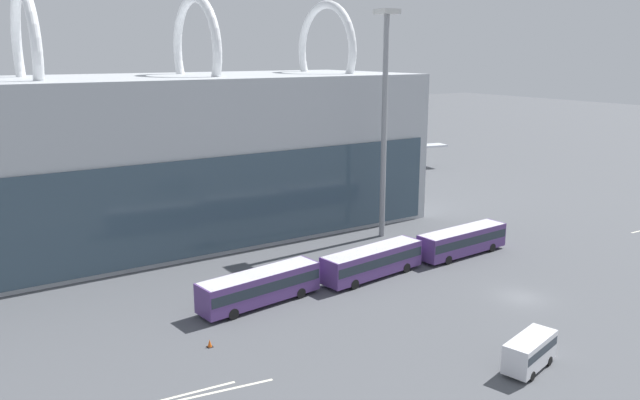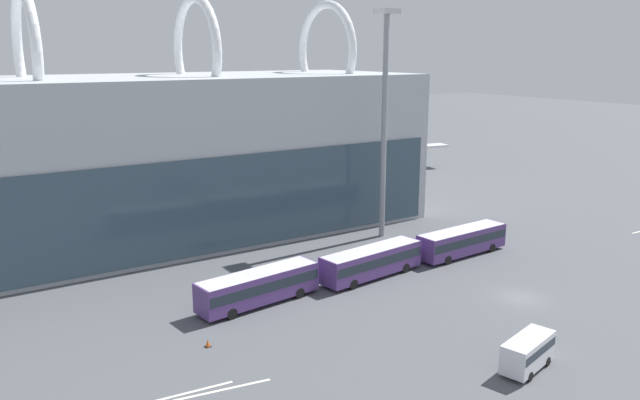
{
  "view_description": "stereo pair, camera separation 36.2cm",
  "coord_description": "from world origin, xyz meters",
  "px_view_note": "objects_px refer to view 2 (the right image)",
  "views": [
    {
      "loc": [
        -45.85,
        -35.59,
        22.46
      ],
      "look_at": [
        -3.34,
        29.38,
        4.0
      ],
      "focal_mm": 35.0,
      "sensor_mm": 36.0,
      "label": 1
    },
    {
      "loc": [
        -45.55,
        -35.79,
        22.46
      ],
      "look_at": [
        -3.34,
        29.38,
        4.0
      ],
      "focal_mm": 35.0,
      "sensor_mm": 36.0,
      "label": 2
    }
  ],
  "objects_px": {
    "shuttle_bus_0": "(259,285)",
    "shuttle_bus_1": "(372,260)",
    "service_van_foreground": "(528,351)",
    "airliner_at_gate_far": "(348,147)",
    "floodlight_mast": "(385,105)",
    "traffic_cone_0": "(208,343)",
    "airliner_at_gate_near": "(13,193)",
    "shuttle_bus_2": "(462,240)"
  },
  "relations": [
    {
      "from": "shuttle_bus_0",
      "to": "shuttle_bus_1",
      "type": "relative_size",
      "value": 1.0
    },
    {
      "from": "shuttle_bus_1",
      "to": "service_van_foreground",
      "type": "relative_size",
      "value": 2.24
    },
    {
      "from": "airliner_at_gate_far",
      "to": "shuttle_bus_0",
      "type": "bearing_deg",
      "value": -31.64
    },
    {
      "from": "shuttle_bus_0",
      "to": "floodlight_mast",
      "type": "bearing_deg",
      "value": 18.69
    },
    {
      "from": "shuttle_bus_1",
      "to": "traffic_cone_0",
      "type": "distance_m",
      "value": 20.97
    },
    {
      "from": "shuttle_bus_1",
      "to": "floodlight_mast",
      "type": "distance_m",
      "value": 20.78
    },
    {
      "from": "airliner_at_gate_near",
      "to": "shuttle_bus_2",
      "type": "distance_m",
      "value": 57.67
    },
    {
      "from": "shuttle_bus_0",
      "to": "shuttle_bus_2",
      "type": "xyz_separation_m",
      "value": [
        25.82,
        0.05,
        0.0
      ]
    },
    {
      "from": "shuttle_bus_0",
      "to": "service_van_foreground",
      "type": "xyz_separation_m",
      "value": [
        10.75,
        -21.31,
        -0.37
      ]
    },
    {
      "from": "airliner_at_gate_far",
      "to": "floodlight_mast",
      "type": "bearing_deg",
      "value": -18.2
    },
    {
      "from": "airliner_at_gate_far",
      "to": "shuttle_bus_1",
      "type": "xyz_separation_m",
      "value": [
        -29.83,
        -46.01,
        -3.52
      ]
    },
    {
      "from": "shuttle_bus_2",
      "to": "shuttle_bus_1",
      "type": "bearing_deg",
      "value": 177.09
    },
    {
      "from": "shuttle_bus_1",
      "to": "airliner_at_gate_near",
      "type": "bearing_deg",
      "value": 117.36
    },
    {
      "from": "service_van_foreground",
      "to": "shuttle_bus_1",
      "type": "bearing_deg",
      "value": 69.73
    },
    {
      "from": "airliner_at_gate_near",
      "to": "shuttle_bus_1",
      "type": "relative_size",
      "value": 3.33
    },
    {
      "from": "traffic_cone_0",
      "to": "service_van_foreground",
      "type": "bearing_deg",
      "value": -41.39
    },
    {
      "from": "airliner_at_gate_near",
      "to": "shuttle_bus_0",
      "type": "relative_size",
      "value": 3.33
    },
    {
      "from": "airliner_at_gate_near",
      "to": "service_van_foreground",
      "type": "relative_size",
      "value": 7.47
    },
    {
      "from": "shuttle_bus_1",
      "to": "shuttle_bus_2",
      "type": "xyz_separation_m",
      "value": [
        12.91,
        0.09,
        0.0
      ]
    },
    {
      "from": "shuttle_bus_0",
      "to": "shuttle_bus_1",
      "type": "xyz_separation_m",
      "value": [
        12.91,
        -0.04,
        0.0
      ]
    },
    {
      "from": "traffic_cone_0",
      "to": "shuttle_bus_0",
      "type": "bearing_deg",
      "value": 36.47
    },
    {
      "from": "airliner_at_gate_near",
      "to": "airliner_at_gate_far",
      "type": "bearing_deg",
      "value": 104.21
    },
    {
      "from": "shuttle_bus_2",
      "to": "floodlight_mast",
      "type": "relative_size",
      "value": 0.44
    },
    {
      "from": "shuttle_bus_0",
      "to": "shuttle_bus_1",
      "type": "height_order",
      "value": "same"
    },
    {
      "from": "shuttle_bus_0",
      "to": "floodlight_mast",
      "type": "xyz_separation_m",
      "value": [
        22.98,
        11.0,
        14.44
      ]
    },
    {
      "from": "airliner_at_gate_near",
      "to": "airliner_at_gate_far",
      "type": "xyz_separation_m",
      "value": [
        57.57,
        5.11,
        0.81
      ]
    },
    {
      "from": "airliner_at_gate_near",
      "to": "shuttle_bus_0",
      "type": "distance_m",
      "value": 43.56
    },
    {
      "from": "shuttle_bus_0",
      "to": "traffic_cone_0",
      "type": "distance_m",
      "value": 9.21
    },
    {
      "from": "airliner_at_gate_near",
      "to": "traffic_cone_0",
      "type": "xyz_separation_m",
      "value": [
        7.53,
        -46.27,
        -4.21
      ]
    },
    {
      "from": "airliner_at_gate_far",
      "to": "shuttle_bus_2",
      "type": "bearing_deg",
      "value": -8.96
    },
    {
      "from": "airliner_at_gate_near",
      "to": "airliner_at_gate_far",
      "type": "height_order",
      "value": "airliner_at_gate_far"
    },
    {
      "from": "shuttle_bus_2",
      "to": "airliner_at_gate_near",
      "type": "bearing_deg",
      "value": 131.59
    },
    {
      "from": "shuttle_bus_1",
      "to": "service_van_foreground",
      "type": "xyz_separation_m",
      "value": [
        -2.16,
        -21.28,
        -0.37
      ]
    },
    {
      "from": "airliner_at_gate_near",
      "to": "shuttle_bus_2",
      "type": "relative_size",
      "value": 3.36
    },
    {
      "from": "shuttle_bus_1",
      "to": "floodlight_mast",
      "type": "relative_size",
      "value": 0.45
    },
    {
      "from": "airliner_at_gate_near",
      "to": "floodlight_mast",
      "type": "xyz_separation_m",
      "value": [
        37.81,
        -29.87,
        11.73
      ]
    },
    {
      "from": "airliner_at_gate_far",
      "to": "shuttle_bus_2",
      "type": "xyz_separation_m",
      "value": [
        -16.92,
        -45.93,
        -3.52
      ]
    },
    {
      "from": "shuttle_bus_0",
      "to": "service_van_foreground",
      "type": "distance_m",
      "value": 23.87
    },
    {
      "from": "shuttle_bus_1",
      "to": "floodlight_mast",
      "type": "bearing_deg",
      "value": 40.83
    },
    {
      "from": "service_van_foreground",
      "to": "floodlight_mast",
      "type": "relative_size",
      "value": 0.2
    },
    {
      "from": "service_van_foreground",
      "to": "traffic_cone_0",
      "type": "distance_m",
      "value": 24.09
    },
    {
      "from": "airliner_at_gate_near",
      "to": "floodlight_mast",
      "type": "relative_size",
      "value": 1.49
    }
  ]
}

